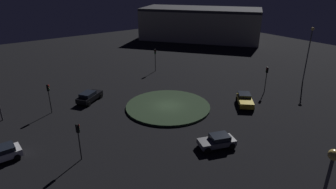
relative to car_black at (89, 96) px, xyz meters
name	(u,v)px	position (x,y,z in m)	size (l,w,h in m)	color
ground_plane	(168,107)	(8.01, -8.45, -0.79)	(117.77, 117.77, 0.00)	black
roundabout_island	(168,106)	(8.01, -8.45, -0.64)	(11.68, 11.68, 0.28)	#263823
car_black	(89,96)	(0.00, 0.00, 0.00)	(4.59, 3.93, 1.50)	black
car_grey	(217,141)	(6.30, -19.65, -0.03)	(4.24, 3.04, 1.43)	slate
car_yellow	(245,100)	(17.19, -14.25, 0.01)	(4.03, 4.21, 1.49)	gold
traffic_light_northwest	(49,93)	(-5.53, -0.65, 2.08)	(0.40, 0.37, 4.02)	#2D2D2D
traffic_light_west	(79,135)	(-6.15, -13.24, 2.02)	(0.39, 0.35, 3.94)	#2D2D2D
traffic_light_east	(266,74)	(23.62, -12.82, 2.14)	(0.39, 0.35, 4.11)	#2D2D2D
traffic_light_northeast	(155,56)	(15.83, 6.35, 2.27)	(0.37, 0.40, 4.31)	#2D2D2D
streetlamp_east	(309,48)	(33.07, -13.78, 5.14)	(0.51, 0.51, 9.32)	#4C4C51
store_building	(201,24)	(43.67, 24.41, 3.61)	(31.22, 34.64, 8.80)	#B7B299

